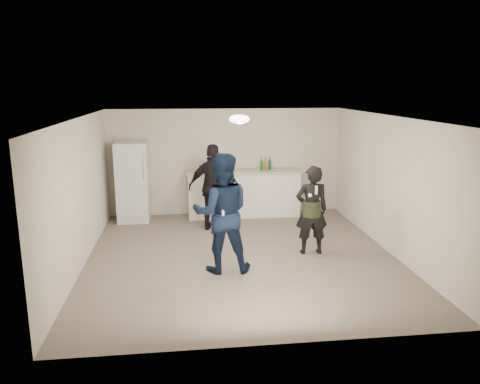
{
  "coord_description": "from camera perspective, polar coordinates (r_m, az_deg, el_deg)",
  "views": [
    {
      "loc": [
        -1.01,
        -7.96,
        3.04
      ],
      "look_at": [
        0.0,
        0.2,
        1.15
      ],
      "focal_mm": 35.0,
      "sensor_mm": 36.0,
      "label": 1
    }
  ],
  "objects": [
    {
      "name": "shaker",
      "position": [
        10.82,
        -4.97,
        2.96
      ],
      "size": [
        0.08,
        0.08,
        0.17
      ],
      "primitive_type": "cylinder",
      "color": "silver",
      "rests_on": "counter_top"
    },
    {
      "name": "wall_left",
      "position": [
        8.35,
        -18.91,
        -0.15
      ],
      "size": [
        0.0,
        6.0,
        6.0
      ],
      "primitive_type": "plane",
      "rotation": [
        1.57,
        0.0,
        1.57
      ],
      "color": "beige",
      "rests_on": "floor"
    },
    {
      "name": "bottle_cluster",
      "position": [
        10.91,
        1.97,
        3.21
      ],
      "size": [
        1.26,
        0.19,
        0.24
      ],
      "color": "#925D15",
      "rests_on": "counter_top"
    },
    {
      "name": "remote_woman",
      "position": [
        8.26,
        9.28,
        0.24
      ],
      "size": [
        0.04,
        0.04,
        0.15
      ],
      "primitive_type": "cube",
      "color": "white",
      "rests_on": "woman"
    },
    {
      "name": "ceiling",
      "position": [
        8.05,
        0.18,
        9.09
      ],
      "size": [
        6.0,
        6.0,
        0.0
      ],
      "primitive_type": "plane",
      "rotation": [
        3.14,
        0.0,
        0.0
      ],
      "color": "silver",
      "rests_on": "wall_back"
    },
    {
      "name": "nunchuk_man",
      "position": [
        7.44,
        -1.16,
        -3.15
      ],
      "size": [
        0.07,
        0.07,
        0.07
      ],
      "primitive_type": "sphere",
      "color": "white",
      "rests_on": "man"
    },
    {
      "name": "man",
      "position": [
        7.66,
        -2.25,
        -2.57
      ],
      "size": [
        0.98,
        0.78,
        1.99
      ],
      "primitive_type": "imported",
      "rotation": [
        0.0,
        0.0,
        3.11
      ],
      "color": "#0F1F3F",
      "rests_on": "floor"
    },
    {
      "name": "wall_back",
      "position": [
        11.16,
        -1.77,
        3.7
      ],
      "size": [
        6.0,
        0.0,
        6.0
      ],
      "primitive_type": "plane",
      "rotation": [
        1.57,
        0.0,
        0.0
      ],
      "color": "beige",
      "rests_on": "floor"
    },
    {
      "name": "wall_right",
      "position": [
        8.99,
        17.84,
        0.82
      ],
      "size": [
        0.0,
        6.0,
        6.0
      ],
      "primitive_type": "plane",
      "rotation": [
        1.57,
        0.0,
        -1.57
      ],
      "color": "beige",
      "rests_on": "floor"
    },
    {
      "name": "camo_shorts",
      "position": [
        8.58,
        8.72,
        -2.0
      ],
      "size": [
        0.34,
        0.34,
        0.28
      ],
      "primitive_type": "cylinder",
      "color": "#2F3D1B",
      "rests_on": "woman"
    },
    {
      "name": "counter",
      "position": [
        11.02,
        0.47,
        -0.26
      ],
      "size": [
        2.6,
        0.56,
        1.05
      ],
      "primitive_type": "cube",
      "color": "white",
      "rests_on": "floor"
    },
    {
      "name": "floor",
      "position": [
        8.58,
        0.17,
        -7.8
      ],
      "size": [
        6.0,
        6.0,
        0.0
      ],
      "primitive_type": "plane",
      "color": "#6B5B4C",
      "rests_on": "ground"
    },
    {
      "name": "ceiling_dome",
      "position": [
        8.35,
        -0.09,
        8.88
      ],
      "size": [
        0.36,
        0.36,
        0.16
      ],
      "primitive_type": "ellipsoid",
      "color": "white",
      "rests_on": "ceiling"
    },
    {
      "name": "fridge",
      "position": [
        10.84,
        -12.95,
        1.22
      ],
      "size": [
        0.7,
        0.7,
        1.8
      ],
      "primitive_type": "cube",
      "color": "silver",
      "rests_on": "floor"
    },
    {
      "name": "nunchuk_woman",
      "position": [
        8.28,
        8.54,
        -0.4
      ],
      "size": [
        0.07,
        0.07,
        0.07
      ],
      "primitive_type": "sphere",
      "color": "white",
      "rests_on": "woman"
    },
    {
      "name": "woman",
      "position": [
        8.59,
        8.72,
        -2.19
      ],
      "size": [
        0.6,
        0.4,
        1.64
      ],
      "primitive_type": "imported",
      "rotation": [
        0.0,
        0.0,
        3.13
      ],
      "color": "black",
      "rests_on": "floor"
    },
    {
      "name": "remote_man",
      "position": [
        7.38,
        -2.07,
        -2.72
      ],
      "size": [
        0.04,
        0.04,
        0.15
      ],
      "primitive_type": "cube",
      "color": "silver",
      "rests_on": "man"
    },
    {
      "name": "fridge_handle",
      "position": [
        10.38,
        -11.72,
        3.01
      ],
      "size": [
        0.02,
        0.02,
        0.6
      ],
      "primitive_type": "cylinder",
      "color": "silver",
      "rests_on": "fridge"
    },
    {
      "name": "counter_top",
      "position": [
        10.91,
        0.47,
        2.53
      ],
      "size": [
        2.68,
        0.64,
        0.04
      ],
      "primitive_type": "cube",
      "color": "beige",
      "rests_on": "counter"
    },
    {
      "name": "wall_front",
      "position": [
        5.37,
        4.22,
        -6.56
      ],
      "size": [
        6.0,
        0.0,
        6.0
      ],
      "primitive_type": "plane",
      "rotation": [
        -1.57,
        0.0,
        0.0
      ],
      "color": "beige",
      "rests_on": "floor"
    },
    {
      "name": "spectator",
      "position": [
        9.92,
        -3.19,
        0.58
      ],
      "size": [
        1.13,
        0.59,
        1.84
      ],
      "primitive_type": "imported",
      "rotation": [
        0.0,
        0.0,
        3.0
      ],
      "color": "black",
      "rests_on": "floor"
    }
  ]
}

